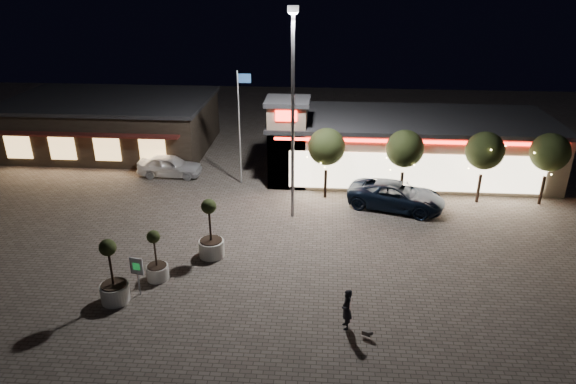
# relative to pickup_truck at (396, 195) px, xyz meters

# --- Properties ---
(ground) EXTENTS (90.00, 90.00, 0.00)m
(ground) POSITION_rel_pickup_truck_xyz_m (-8.54, -9.72, -0.85)
(ground) COLOR #6C6157
(ground) RESTS_ON ground
(retail_building) EXTENTS (20.40, 8.40, 6.10)m
(retail_building) POSITION_rel_pickup_truck_xyz_m (0.97, 6.10, 1.36)
(retail_building) COLOR tan
(retail_building) RESTS_ON ground
(restaurant_building) EXTENTS (16.40, 11.00, 4.30)m
(restaurant_building) POSITION_rel_pickup_truck_xyz_m (-22.54, 10.26, 1.31)
(restaurant_building) COLOR #382D23
(restaurant_building) RESTS_ON ground
(floodlight_pole) EXTENTS (0.60, 0.40, 12.38)m
(floodlight_pole) POSITION_rel_pickup_truck_xyz_m (-6.54, -1.72, 6.17)
(floodlight_pole) COLOR gray
(floodlight_pole) RESTS_ON ground
(flagpole) EXTENTS (0.95, 0.10, 8.00)m
(flagpole) POSITION_rel_pickup_truck_xyz_m (-10.44, 3.28, 3.90)
(flagpole) COLOR white
(flagpole) RESTS_ON ground
(string_tree_a) EXTENTS (2.42, 2.42, 4.79)m
(string_tree_a) POSITION_rel_pickup_truck_xyz_m (-4.54, 1.28, 2.71)
(string_tree_a) COLOR #332319
(string_tree_a) RESTS_ON ground
(string_tree_b) EXTENTS (2.42, 2.42, 4.79)m
(string_tree_b) POSITION_rel_pickup_truck_xyz_m (0.46, 1.28, 2.71)
(string_tree_b) COLOR #332319
(string_tree_b) RESTS_ON ground
(string_tree_c) EXTENTS (2.42, 2.42, 4.79)m
(string_tree_c) POSITION_rel_pickup_truck_xyz_m (5.46, 1.28, 2.71)
(string_tree_c) COLOR #332319
(string_tree_c) RESTS_ON ground
(string_tree_d) EXTENTS (2.42, 2.42, 4.79)m
(string_tree_d) POSITION_rel_pickup_truck_xyz_m (9.46, 1.28, 2.71)
(string_tree_d) COLOR #332319
(string_tree_d) RESTS_ON ground
(pickup_truck) EXTENTS (6.65, 4.46, 1.69)m
(pickup_truck) POSITION_rel_pickup_truck_xyz_m (0.00, 0.00, 0.00)
(pickup_truck) COLOR black
(pickup_truck) RESTS_ON ground
(white_sedan) EXTENTS (4.71, 1.99, 1.59)m
(white_sedan) POSITION_rel_pickup_truck_xyz_m (-16.02, 4.28, -0.05)
(white_sedan) COLOR silver
(white_sedan) RESTS_ON ground
(pedestrian) EXTENTS (0.56, 0.75, 1.87)m
(pedestrian) POSITION_rel_pickup_truck_xyz_m (-3.50, -12.28, 0.09)
(pedestrian) COLOR black
(pedestrian) RESTS_ON ground
(dog) EXTENTS (0.48, 0.31, 0.26)m
(dog) POSITION_rel_pickup_truck_xyz_m (-2.61, -12.93, -0.59)
(dog) COLOR #59514C
(dog) RESTS_ON ground
(planter_left) EXTENTS (1.09, 1.09, 2.69)m
(planter_left) POSITION_rel_pickup_truck_xyz_m (-12.73, -9.22, -0.02)
(planter_left) COLOR white
(planter_left) RESTS_ON ground
(planter_mid) EXTENTS (1.31, 1.31, 3.22)m
(planter_mid) POSITION_rel_pickup_truck_xyz_m (-14.12, -11.17, 0.15)
(planter_mid) COLOR white
(planter_mid) RESTS_ON ground
(planter_right) EXTENTS (1.35, 1.35, 3.33)m
(planter_right) POSITION_rel_pickup_truck_xyz_m (-10.52, -6.83, 0.18)
(planter_right) COLOR white
(planter_right) RESTS_ON ground
(valet_sign) EXTENTS (0.66, 0.19, 2.00)m
(valet_sign) POSITION_rel_pickup_truck_xyz_m (-13.16, -10.62, 0.55)
(valet_sign) COLOR gray
(valet_sign) RESTS_ON ground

